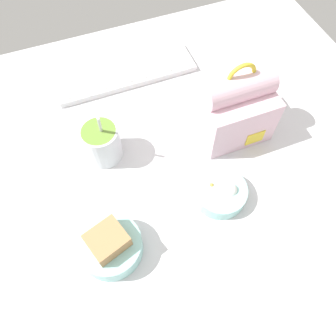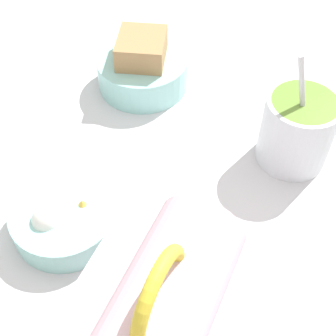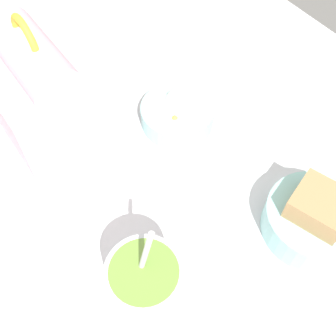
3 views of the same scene
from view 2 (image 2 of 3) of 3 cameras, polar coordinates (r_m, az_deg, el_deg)
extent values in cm
cube|color=silver|center=(60.43, 5.08, -4.41)|extent=(140.00, 110.00, 2.00)
cylinder|color=beige|center=(35.06, -1.02, -17.57)|extent=(16.90, 7.39, 7.39)
torus|color=yellow|center=(32.02, -1.11, -15.28)|extent=(7.23, 1.00, 7.23)
cylinder|color=silver|center=(62.69, 15.45, 4.43)|extent=(9.40, 9.40, 9.90)
cylinder|color=olive|center=(59.61, 16.36, 7.57)|extent=(8.27, 8.27, 0.60)
cylinder|color=silver|center=(58.21, 16.05, 8.29)|extent=(0.70, 3.43, 11.22)
cylinder|color=#93D1CC|center=(73.50, -3.09, 11.61)|extent=(13.80, 13.80, 4.95)
cube|color=#A87F51|center=(71.85, -3.18, 13.31)|extent=(9.35, 8.91, 6.93)
cylinder|color=#93D1CC|center=(56.79, -12.45, -6.04)|extent=(12.54, 12.54, 3.72)
ellipsoid|color=white|center=(55.28, -14.55, -6.29)|extent=(3.41, 3.41, 4.01)
cone|color=#EFBC47|center=(55.92, -10.26, -4.90)|extent=(5.67, 5.67, 3.16)
sphere|color=#4C5623|center=(58.17, -15.82, -4.87)|extent=(1.50, 1.50, 1.50)
sphere|color=#4C5623|center=(57.63, -15.53, -5.51)|extent=(1.50, 1.50, 1.50)
sphere|color=#4C5623|center=(57.19, -14.84, -5.88)|extent=(1.50, 1.50, 1.50)
sphere|color=#4C5623|center=(56.99, -13.95, -5.87)|extent=(1.50, 1.50, 1.50)
camera|label=1|loc=(0.73, -49.88, 61.01)|focal=35.00mm
camera|label=3|loc=(0.62, 47.11, 48.54)|focal=45.00mm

